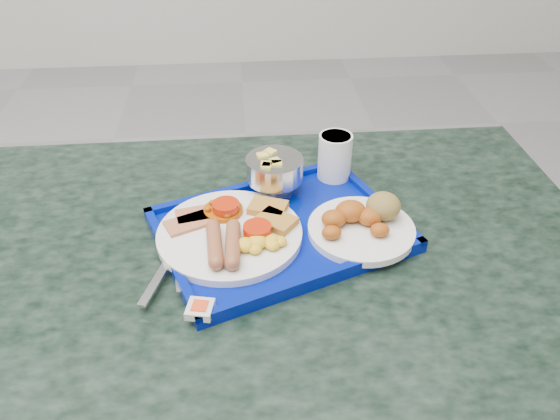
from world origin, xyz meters
The scene contains 9 objects.
table centered at (0.67, 0.22, 0.54)m, with size 1.17×0.78×0.73m.
tray centered at (0.69, 0.25, 0.74)m, with size 0.48×0.42×0.02m.
main_plate centered at (0.61, 0.23, 0.75)m, with size 0.24×0.24×0.04m.
bread_plate centered at (0.83, 0.23, 0.76)m, with size 0.18×0.18×0.06m.
fruit_bowl centered at (0.69, 0.36, 0.79)m, with size 0.11×0.11×0.07m.
juice_cup centered at (0.81, 0.40, 0.79)m, with size 0.06×0.06×0.09m.
spoon centered at (0.53, 0.24, 0.75)m, with size 0.05×0.19×0.01m.
knife centered at (0.51, 0.17, 0.74)m, with size 0.01×0.19×0.00m, color #BDBDBF.
jam_packet centered at (0.56, 0.06, 0.75)m, with size 0.04×0.04×0.01m.
Camera 1 is at (0.63, -0.49, 1.32)m, focal length 35.00 mm.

